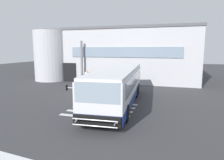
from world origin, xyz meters
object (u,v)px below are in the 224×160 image
(safety_bollard_yellow, at_px, (93,83))
(passenger_by_doorway, at_px, (93,77))
(passenger_near_column, at_px, (87,76))
(bus_main_foreground, at_px, (118,87))
(entry_support_column, at_px, (82,62))

(safety_bollard_yellow, bearing_deg, passenger_by_doorway, 111.96)
(passenger_near_column, height_order, passenger_by_doorway, same)
(bus_main_foreground, distance_m, passenger_near_column, 9.63)
(bus_main_foreground, relative_size, safety_bollard_yellow, 12.89)
(entry_support_column, bearing_deg, passenger_near_column, -23.37)
(entry_support_column, relative_size, safety_bollard_yellow, 5.72)
(passenger_near_column, relative_size, safety_bollard_yellow, 1.86)
(entry_support_column, height_order, passenger_by_doorway, entry_support_column)
(passenger_near_column, relative_size, passenger_by_doorway, 1.00)
(passenger_near_column, bearing_deg, bus_main_foreground, -51.75)
(safety_bollard_yellow, bearing_deg, entry_support_column, 140.47)
(passenger_near_column, distance_m, passenger_by_doorway, 1.37)
(passenger_near_column, bearing_deg, safety_bollard_yellow, -46.57)
(entry_support_column, bearing_deg, bus_main_foreground, -49.45)
(entry_support_column, xyz_separation_m, bus_main_foreground, (6.76, -7.90, -1.24))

